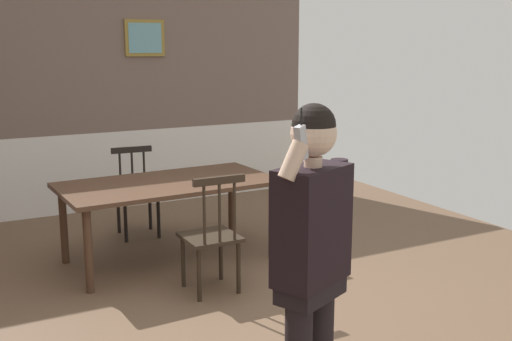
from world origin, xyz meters
The scene contains 6 objects.
ground_plane centered at (0.00, 0.00, 0.00)m, with size 7.45×7.45×0.00m, color brown.
room_back_partition centered at (0.00, 3.39, 1.39)m, with size 5.59×0.17×2.89m.
dining_table centered at (0.12, 1.26, 0.68)m, with size 1.99×1.10×0.75m.
chair_near_window centered at (0.08, 2.15, 0.47)m, with size 0.46×0.46×0.92m.
chair_by_doorway centered at (0.15, 0.36, 0.48)m, with size 0.43×0.43×1.00m.
person_figure centered at (-0.16, -1.58, 1.00)m, with size 0.52×0.37×1.73m.
Camera 1 is at (-1.80, -4.06, 2.02)m, focal length 43.75 mm.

